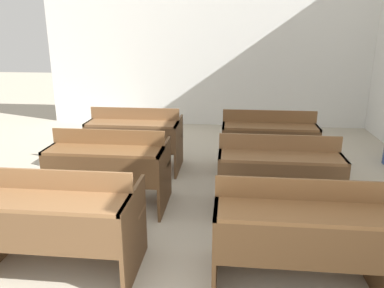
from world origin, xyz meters
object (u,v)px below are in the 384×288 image
Objects in this scene: bench_second_left at (109,165)px; bench_second_right at (278,172)px; bench_third_right at (268,140)px; bench_front_right at (297,230)px; bench_third_left at (135,136)px; bench_front_left at (57,218)px.

bench_second_left is 1.74m from bench_second_right.
bench_front_right is at bearing -89.92° from bench_third_right.
bench_third_right is (1.76, 0.02, 0.00)m from bench_third_left.
bench_front_right is 2.30m from bench_third_right.
bench_front_right is 1.00× the size of bench_second_right.
bench_front_left is at bearing -179.61° from bench_front_right.
bench_front_right and bench_second_left have the same top height.
bench_front_left is 1.00× the size of bench_second_left.
bench_front_left and bench_front_right have the same top height.
bench_front_left is 2.92m from bench_third_right.
bench_front_left is 1.00× the size of bench_front_right.
bench_third_right is (-0.00, 2.30, 0.00)m from bench_front_right.
bench_second_left is 1.12m from bench_third_left.
bench_third_left is (-1.76, 2.27, 0.00)m from bench_front_right.
bench_front_left is at bearing -127.68° from bench_third_right.
bench_front_right and bench_third_left have the same top height.
bench_front_left and bench_third_left have the same top height.
bench_front_right is 2.10m from bench_second_left.
bench_second_left is 1.00× the size of bench_third_right.
bench_second_right and bench_third_right have the same top height.
bench_third_right is at bearing 33.21° from bench_second_left.
bench_second_right is (1.74, -0.02, 0.00)m from bench_second_left.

